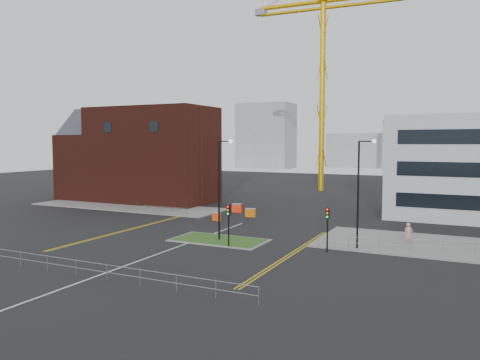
% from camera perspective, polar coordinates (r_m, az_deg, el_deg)
% --- Properties ---
extents(ground, '(200.00, 200.00, 0.00)m').
position_cam_1_polar(ground, '(37.32, -11.24, -9.29)').
color(ground, black).
rests_on(ground, ground).
extents(pavement_left, '(28.00, 8.00, 0.12)m').
position_cam_1_polar(pavement_left, '(66.50, -13.60, -3.15)').
color(pavement_left, slate).
rests_on(pavement_left, ground).
extents(pavement_right, '(24.00, 10.00, 0.12)m').
position_cam_1_polar(pavement_right, '(43.77, 25.56, -7.51)').
color(pavement_right, slate).
rests_on(pavement_right, ground).
extents(island_kerb, '(8.60, 4.60, 0.08)m').
position_cam_1_polar(island_kerb, '(42.83, -2.56, -7.34)').
color(island_kerb, slate).
rests_on(island_kerb, ground).
extents(grass_island, '(8.00, 4.00, 0.12)m').
position_cam_1_polar(grass_island, '(42.82, -2.56, -7.31)').
color(grass_island, '#214818').
rests_on(grass_island, ground).
extents(brick_building, '(24.20, 10.07, 14.24)m').
position_cam_1_polar(brick_building, '(72.47, -12.51, 2.89)').
color(brick_building, '#451811').
rests_on(brick_building, ground).
extents(tower_crane, '(53.00, 2.86, 38.07)m').
position_cam_1_polar(tower_crane, '(87.72, 13.90, 15.92)').
color(tower_crane, '#E4AD0D').
rests_on(tower_crane, ground).
extents(streetlamp_island, '(1.46, 0.36, 9.18)m').
position_cam_1_polar(streetlamp_island, '(41.94, -2.32, -0.17)').
color(streetlamp_island, black).
rests_on(streetlamp_island, ground).
extents(streetlamp_right_near, '(1.46, 0.36, 9.18)m').
position_cam_1_polar(streetlamp_right_near, '(39.77, 14.53, -0.58)').
color(streetlamp_right_near, black).
rests_on(streetlamp_right_near, ground).
extents(traffic_light_island, '(0.28, 0.33, 3.65)m').
position_cam_1_polar(traffic_light_island, '(39.69, -1.41, -4.58)').
color(traffic_light_island, black).
rests_on(traffic_light_island, ground).
extents(traffic_light_right, '(0.28, 0.33, 3.65)m').
position_cam_1_polar(traffic_light_right, '(38.68, 10.62, -4.90)').
color(traffic_light_right, black).
rests_on(traffic_light_right, ground).
extents(railing_front, '(24.05, 0.05, 1.10)m').
position_cam_1_polar(railing_front, '(32.70, -17.70, -10.01)').
color(railing_front, gray).
rests_on(railing_front, ground).
extents(railing_left, '(6.05, 0.05, 1.10)m').
position_cam_1_polar(railing_left, '(57.84, -9.22, -3.55)').
color(railing_left, gray).
rests_on(railing_left, ground).
extents(railing_right, '(19.05, 5.05, 1.10)m').
position_cam_1_polar(railing_right, '(41.20, 23.48, -7.16)').
color(railing_right, gray).
rests_on(railing_right, ground).
extents(centre_line, '(0.15, 30.00, 0.01)m').
position_cam_1_polar(centre_line, '(38.89, -9.44, -8.69)').
color(centre_line, silver).
rests_on(centre_line, ground).
extents(yellow_left_a, '(0.12, 24.00, 0.01)m').
position_cam_1_polar(yellow_left_a, '(50.45, -12.58, -5.66)').
color(yellow_left_a, gold).
rests_on(yellow_left_a, ground).
extents(yellow_left_b, '(0.12, 24.00, 0.01)m').
position_cam_1_polar(yellow_left_b, '(50.27, -12.31, -5.69)').
color(yellow_left_b, gold).
rests_on(yellow_left_b, ground).
extents(yellow_right_a, '(0.12, 20.00, 0.01)m').
position_cam_1_polar(yellow_right_a, '(38.06, 6.09, -8.94)').
color(yellow_right_a, gold).
rests_on(yellow_right_a, ground).
extents(yellow_right_b, '(0.12, 20.00, 0.01)m').
position_cam_1_polar(yellow_right_b, '(37.97, 6.52, -8.98)').
color(yellow_right_b, gold).
rests_on(yellow_right_b, ground).
extents(skyline_a, '(18.00, 12.00, 22.00)m').
position_cam_1_polar(skyline_a, '(161.23, 3.22, 5.37)').
color(skyline_a, gray).
rests_on(skyline_a, ground).
extents(skyline_b, '(24.00, 12.00, 16.00)m').
position_cam_1_polar(skyline_b, '(159.31, 21.55, 3.99)').
color(skyline_b, gray).
rests_on(skyline_b, ground).
extents(skyline_d, '(30.00, 12.00, 12.00)m').
position_cam_1_polar(skyline_d, '(171.51, 15.77, 3.49)').
color(skyline_d, gray).
rests_on(skyline_d, ground).
extents(pedestrian, '(0.79, 0.60, 1.95)m').
position_cam_1_polar(pedestrian, '(43.34, 19.84, -6.21)').
color(pedestrian, pink).
rests_on(pedestrian, ground).
extents(barrier_left, '(1.13, 0.63, 0.90)m').
position_cam_1_polar(barrier_left, '(53.41, -2.90, -4.45)').
color(barrier_left, '#F84A0D').
rests_on(barrier_left, ground).
extents(barrier_mid, '(1.38, 0.62, 1.12)m').
position_cam_1_polar(barrier_mid, '(59.45, -0.33, -3.40)').
color(barrier_mid, '#FD310E').
rests_on(barrier_mid, ground).
extents(barrier_right, '(1.28, 0.55, 1.04)m').
position_cam_1_polar(barrier_right, '(55.91, 1.29, -3.96)').
color(barrier_right, orange).
rests_on(barrier_right, ground).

